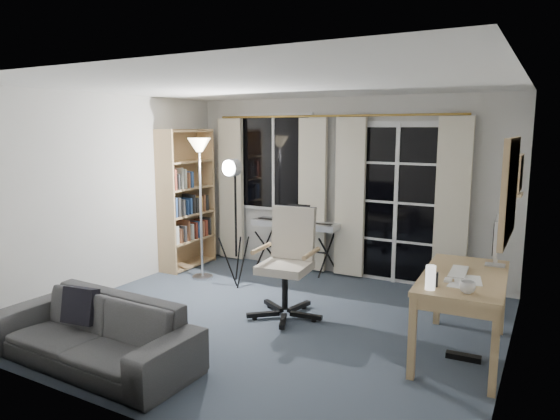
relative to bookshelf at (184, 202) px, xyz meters
The scene contains 17 objects.
floor 2.63m from the bookshelf, 30.11° to the right, with size 4.50×4.00×0.02m, color #3A4354.
window 1.42m from the bookshelf, 34.57° to the left, with size 1.20×0.08×1.40m.
french_door 2.97m from the bookshelf, 14.44° to the left, with size 1.32×0.09×2.11m.
curtains 2.10m from the bookshelf, 18.06° to the left, with size 3.60×0.07×2.13m.
bookshelf is the anchor object (origin of this frame).
torchiere_lamp 0.89m from the bookshelf, 31.71° to the right, with size 0.38×0.38×1.86m.
keyboard_piano 1.65m from the bookshelf, 16.63° to the left, with size 1.24×0.62×0.89m.
studio_light 1.27m from the bookshelf, 20.21° to the right, with size 0.32×0.33×1.65m.
office_chair 2.41m from the bookshelf, 22.74° to the right, with size 0.79×0.80×1.16m.
desk 4.16m from the bookshelf, 15.16° to the right, with size 0.75×1.39×0.73m.
monitor 4.25m from the bookshelf, ahead, with size 0.18×0.53×0.46m.
desk_clutter 4.18m from the bookshelf, 18.40° to the right, with size 0.41×0.84×0.92m.
mug 4.40m from the bookshelf, 21.11° to the right, with size 0.12×0.09×0.12m, color silver.
wall_mirror 4.67m from the bookshelf, 20.00° to the right, with size 0.04×0.94×0.74m.
framed_print 4.46m from the bookshelf, ahead, with size 0.03×0.42×0.32m.
wall_shelf 4.31m from the bookshelf, ahead, with size 0.16×0.30×0.18m.
sofa 3.13m from the bookshelf, 64.79° to the right, with size 1.91×0.60×0.74m.
Camera 1 is at (2.51, -4.28, 1.98)m, focal length 32.00 mm.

